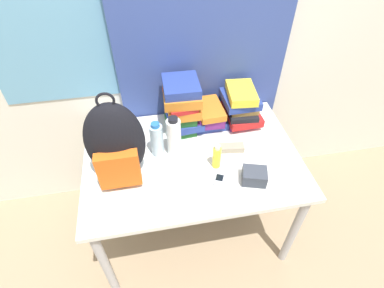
% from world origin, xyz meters
% --- Properties ---
extents(ground_plane, '(12.00, 12.00, 0.00)m').
position_xyz_m(ground_plane, '(0.00, 0.00, 0.00)').
color(ground_plane, '#9E8466').
extents(wall_back, '(6.00, 0.06, 2.50)m').
position_xyz_m(wall_back, '(-0.00, 0.93, 1.25)').
color(wall_back, silver).
rests_on(wall_back, ground_plane).
extents(curtain_blue, '(1.05, 0.04, 2.50)m').
position_xyz_m(curtain_blue, '(0.15, 0.87, 1.25)').
color(curtain_blue, '#384C93').
rests_on(curtain_blue, ground_plane).
extents(desk, '(1.23, 0.84, 0.73)m').
position_xyz_m(desk, '(0.00, 0.42, 0.65)').
color(desk, silver).
rests_on(desk, ground_plane).
extents(backpack, '(0.29, 0.21, 0.53)m').
position_xyz_m(backpack, '(-0.39, 0.36, 0.96)').
color(backpack, black).
rests_on(backpack, desk).
extents(book_stack_left, '(0.23, 0.29, 0.33)m').
position_xyz_m(book_stack_left, '(-0.01, 0.69, 0.91)').
color(book_stack_left, '#1E5623').
rests_on(book_stack_left, desk).
extents(book_stack_center, '(0.22, 0.25, 0.14)m').
position_xyz_m(book_stack_center, '(0.16, 0.69, 0.80)').
color(book_stack_center, navy).
rests_on(book_stack_center, desk).
extents(book_stack_right, '(0.23, 0.27, 0.24)m').
position_xyz_m(book_stack_right, '(0.36, 0.69, 0.85)').
color(book_stack_right, '#6B2370').
rests_on(book_stack_right, desk).
extents(water_bottle, '(0.07, 0.07, 0.22)m').
position_xyz_m(water_bottle, '(-0.19, 0.48, 0.84)').
color(water_bottle, silver).
rests_on(water_bottle, desk).
extents(sports_bottle, '(0.08, 0.08, 0.26)m').
position_xyz_m(sports_bottle, '(-0.09, 0.47, 0.86)').
color(sports_bottle, white).
rests_on(sports_bottle, desk).
extents(sunscreen_bottle, '(0.05, 0.05, 0.16)m').
position_xyz_m(sunscreen_bottle, '(0.12, 0.33, 0.81)').
color(sunscreen_bottle, yellow).
rests_on(sunscreen_bottle, desk).
extents(cell_phone, '(0.09, 0.11, 0.02)m').
position_xyz_m(cell_phone, '(0.11, 0.23, 0.74)').
color(cell_phone, '#B7BCC6').
rests_on(cell_phone, desk).
extents(sunglasses_case, '(0.16, 0.07, 0.04)m').
position_xyz_m(sunglasses_case, '(0.23, 0.43, 0.75)').
color(sunglasses_case, gray).
rests_on(sunglasses_case, desk).
extents(camera_pouch, '(0.15, 0.13, 0.08)m').
position_xyz_m(camera_pouch, '(0.29, 0.19, 0.77)').
color(camera_pouch, '#383D47').
rests_on(camera_pouch, desk).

